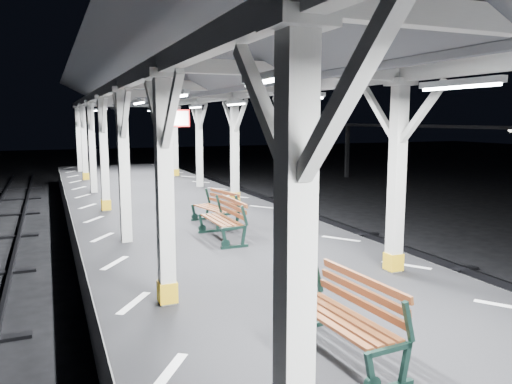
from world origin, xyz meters
TOP-DOWN VIEW (x-y plane):
  - platform at (0.00, 0.00)m, footprint 6.00×50.00m
  - hazard_stripes_left at (-2.45, 0.00)m, footprint 1.00×48.00m
  - hazard_stripes_right at (2.45, 0.00)m, footprint 1.00×48.00m
  - canopy at (0.00, -0.01)m, footprint 5.40×49.00m
  - bench_near at (-0.48, -0.36)m, footprint 0.73×1.71m
  - bench_mid at (0.06, 5.36)m, footprint 0.65×1.66m
  - bench_far at (0.41, 6.93)m, footprint 0.87×1.65m

SIDE VIEW (x-z plane):
  - platform at x=0.00m, z-range 0.00..1.00m
  - hazard_stripes_left at x=-2.45m, z-range 1.00..1.01m
  - hazard_stripes_right at x=2.45m, z-range 1.00..1.01m
  - bench_far at x=0.41m, z-range 1.03..1.88m
  - bench_mid at x=0.06m, z-range 1.03..1.93m
  - bench_near at x=-0.48m, z-range 1.03..1.94m
  - canopy at x=0.00m, z-range 2.23..6.88m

